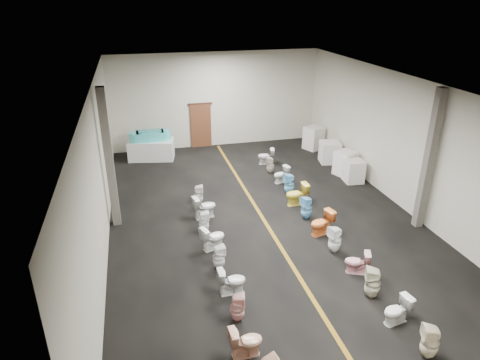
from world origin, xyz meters
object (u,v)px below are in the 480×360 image
(toilet_right_2, at_px, (373,283))
(toilet_right_3, at_px, (357,262))
(appliance_crate_d, at_px, (314,138))
(toilet_left_4, at_px, (232,281))
(toilet_left_6, at_px, (213,237))
(toilet_right_6, at_px, (306,208))
(appliance_crate_b, at_px, (345,163))
(toilet_right_10, at_px, (270,165))
(toilet_left_8, at_px, (204,207))
(toilet_left_5, at_px, (219,257))
(toilet_left_7, at_px, (204,222))
(toilet_left_9, at_px, (198,195))
(toilet_right_5, at_px, (322,223))
(toilet_right_7, at_px, (297,194))
(toilet_right_0, at_px, (430,342))
(toilet_right_4, at_px, (335,239))
(appliance_crate_a, at_px, (354,171))
(appliance_crate_c, at_px, (330,152))
(toilet_left_3, at_px, (237,308))
(toilet_right_9, at_px, (281,175))
(toilet_right_1, at_px, (397,311))
(bathtub, at_px, (150,136))
(toilet_left_2, at_px, (246,342))
(toilet_right_8, at_px, (289,184))
(display_table, at_px, (151,150))

(toilet_right_2, bearing_deg, toilet_right_3, -162.86)
(appliance_crate_d, height_order, toilet_left_4, appliance_crate_d)
(toilet_left_6, relative_size, toilet_right_6, 0.91)
(appliance_crate_b, bearing_deg, toilet_right_10, 162.43)
(toilet_left_8, bearing_deg, toilet_left_5, 166.75)
(toilet_left_7, height_order, toilet_left_9, toilet_left_9)
(toilet_right_5, distance_m, toilet_right_7, 2.11)
(toilet_right_0, relative_size, toilet_right_7, 1.00)
(toilet_right_0, distance_m, toilet_right_4, 4.12)
(appliance_crate_b, height_order, appliance_crate_d, appliance_crate_d)
(appliance_crate_a, relative_size, appliance_crate_b, 0.89)
(appliance_crate_c, distance_m, toilet_left_7, 7.96)
(appliance_crate_d, bearing_deg, appliance_crate_b, -90.00)
(appliance_crate_d, xyz_separation_m, toilet_right_10, (-2.94, -2.37, -0.20))
(toilet_left_3, height_order, toilet_right_9, toilet_left_3)
(appliance_crate_d, bearing_deg, toilet_right_1, -103.95)
(toilet_left_9, height_order, toilet_right_1, toilet_left_9)
(appliance_crate_a, height_order, toilet_left_8, appliance_crate_a)
(appliance_crate_c, distance_m, toilet_right_5, 6.40)
(toilet_right_5, bearing_deg, toilet_left_8, -135.07)
(toilet_left_9, height_order, toilet_right_0, toilet_right_0)
(bathtub, bearing_deg, toilet_left_9, -75.98)
(appliance_crate_d, distance_m, toilet_right_0, 12.97)
(toilet_left_9, distance_m, toilet_right_10, 4.02)
(toilet_left_8, bearing_deg, toilet_right_7, -98.79)
(appliance_crate_d, height_order, toilet_left_8, appliance_crate_d)
(appliance_crate_a, height_order, toilet_right_10, appliance_crate_a)
(appliance_crate_b, relative_size, toilet_right_0, 1.26)
(appliance_crate_b, relative_size, toilet_left_7, 1.43)
(appliance_crate_a, xyz_separation_m, toilet_right_0, (-2.81, -8.61, -0.05))
(toilet_left_4, relative_size, toilet_right_3, 1.08)
(bathtub, bearing_deg, toilet_right_0, -70.64)
(toilet_left_4, bearing_deg, toilet_left_9, -0.10)
(toilet_left_8, relative_size, toilet_left_9, 1.08)
(toilet_right_7, bearing_deg, appliance_crate_d, 150.32)
(toilet_left_4, height_order, toilet_left_8, toilet_left_8)
(toilet_left_2, bearing_deg, toilet_right_4, -51.14)
(appliance_crate_b, xyz_separation_m, toilet_left_9, (-6.33, -1.23, -0.14))
(appliance_crate_b, distance_m, toilet_right_0, 9.77)
(appliance_crate_a, relative_size, toilet_right_7, 1.11)
(appliance_crate_d, height_order, toilet_right_3, appliance_crate_d)
(toilet_right_4, xyz_separation_m, toilet_right_5, (0.05, 1.02, -0.02))
(toilet_left_8, bearing_deg, toilet_right_8, -84.17)
(display_table, relative_size, toilet_left_9, 2.70)
(appliance_crate_a, bearing_deg, toilet_right_7, -155.02)
(toilet_left_6, xyz_separation_m, toilet_left_8, (0.08, 1.96, 0.03))
(bathtub, relative_size, toilet_right_1, 2.75)
(appliance_crate_d, height_order, toilet_right_6, appliance_crate_d)
(toilet_left_9, bearing_deg, display_table, 25.73)
(toilet_left_2, relative_size, toilet_left_5, 0.99)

